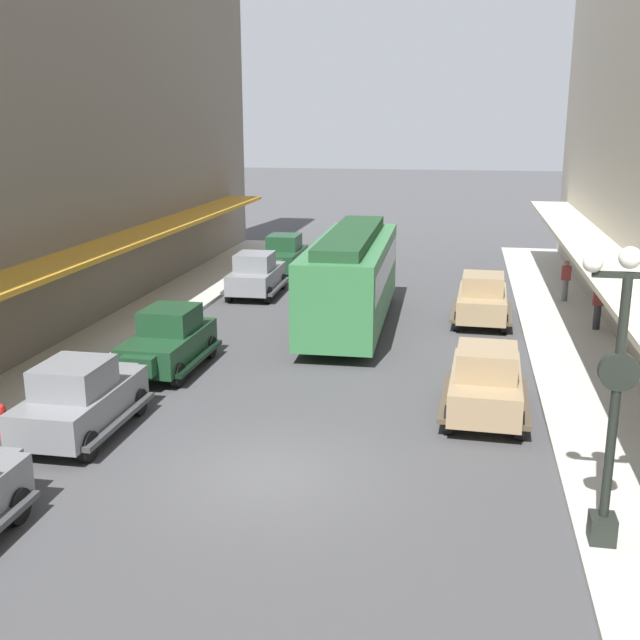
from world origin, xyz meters
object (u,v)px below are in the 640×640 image
object	(u,v)px
parked_car_3	(168,339)
parked_car_5	(482,297)
parked_car_0	(80,397)
parked_car_2	(283,254)
parked_car_4	(256,273)
pedestrian_1	(598,305)
lamp_post_with_clock	(617,387)
parked_car_6	(486,380)
pedestrian_2	(566,280)
streetcar	(351,275)
fire_hydrant	(2,421)

from	to	relation	value
parked_car_3	parked_car_5	world-z (taller)	same
parked_car_0	parked_car_2	xyz separation A→B (m)	(0.22, 19.87, 0.00)
parked_car_4	parked_car_0	bearing A→B (deg)	-90.73
parked_car_2	parked_car_3	world-z (taller)	same
parked_car_2	parked_car_5	size ratio (longest dim) A/B	0.99
parked_car_0	pedestrian_1	xyz separation A→B (m)	(13.33, 11.49, 0.07)
parked_car_2	lamp_post_with_clock	xyz separation A→B (m)	(11.00, -22.89, 2.04)
parked_car_2	pedestrian_1	bearing A→B (deg)	-32.58
parked_car_2	parked_car_6	size ratio (longest dim) A/B	0.99
parked_car_2	pedestrian_2	xyz separation A→B (m)	(12.53, -4.12, 0.05)
parked_car_4	streetcar	world-z (taller)	streetcar
parked_car_0	streetcar	world-z (taller)	streetcar
parked_car_0	parked_car_5	xyz separation A→B (m)	(9.43, 12.22, 0.00)
fire_hydrant	lamp_post_with_clock	bearing A→B (deg)	-9.74
lamp_post_with_clock	parked_car_4	bearing A→B (deg)	121.42
parked_car_3	parked_car_4	world-z (taller)	same
parked_car_5	pedestrian_1	xyz separation A→B (m)	(3.90, -0.73, 0.07)
parked_car_3	parked_car_4	distance (m)	10.04
pedestrian_1	parked_car_6	bearing A→B (deg)	-114.96
parked_car_6	streetcar	size ratio (longest dim) A/B	0.45
parked_car_5	pedestrian_2	xyz separation A→B (m)	(3.32, 3.53, 0.05)
parked_car_3	streetcar	xyz separation A→B (m)	(4.60, 5.75, 0.96)
parked_car_0	lamp_post_with_clock	xyz separation A→B (m)	(11.23, -3.02, 2.04)
parked_car_6	fire_hydrant	xyz separation A→B (m)	(-10.88, -3.79, -0.38)
lamp_post_with_clock	fire_hydrant	bearing A→B (deg)	170.26
parked_car_5	parked_car_0	bearing A→B (deg)	-127.67
parked_car_2	fire_hydrant	xyz separation A→B (m)	(-1.75, -20.70, -0.38)
pedestrian_2	parked_car_6	bearing A→B (deg)	-104.85
parked_car_4	parked_car_2	bearing A→B (deg)	89.63
parked_car_6	fire_hydrant	size ratio (longest dim) A/B	5.25
pedestrian_1	pedestrian_2	world-z (taller)	pedestrian_1
parked_car_4	parked_car_5	world-z (taller)	same
parked_car_5	lamp_post_with_clock	distance (m)	15.48
parked_car_0	pedestrian_2	distance (m)	20.27
parked_car_3	pedestrian_2	distance (m)	16.51
parked_car_3	streetcar	size ratio (longest dim) A/B	0.44
parked_car_2	parked_car_5	distance (m)	11.97
parked_car_4	streetcar	size ratio (longest dim) A/B	0.44
parked_car_3	pedestrian_2	world-z (taller)	parked_car_3
parked_car_2	parked_car_4	xyz separation A→B (m)	(-0.03, -4.83, 0.00)
parked_car_0	fire_hydrant	size ratio (longest dim) A/B	5.20
parked_car_2	fire_hydrant	bearing A→B (deg)	-94.82
lamp_post_with_clock	pedestrian_1	world-z (taller)	lamp_post_with_clock
parked_car_0	parked_car_6	bearing A→B (deg)	17.53
parked_car_4	lamp_post_with_clock	size ratio (longest dim) A/B	0.83
parked_car_2	fire_hydrant	size ratio (longest dim) A/B	5.21
parked_car_0	pedestrian_1	world-z (taller)	parked_car_0
parked_car_0	parked_car_2	distance (m)	19.87
parked_car_6	fire_hydrant	distance (m)	11.53
pedestrian_2	streetcar	bearing A→B (deg)	-147.73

